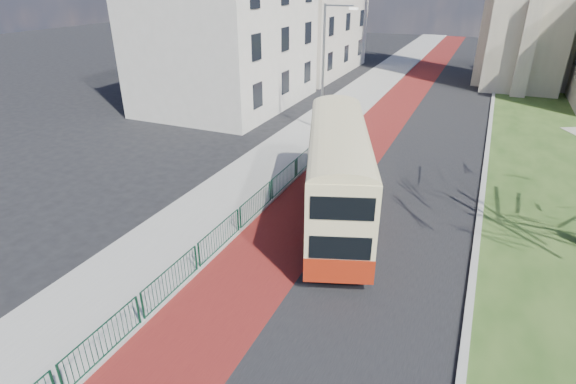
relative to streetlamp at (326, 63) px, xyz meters
The scene contains 11 objects.
ground 19.08m from the streetlamp, 76.42° to the right, with size 160.00×160.00×0.00m, color black.
road_carriageway 7.70m from the streetlamp, 18.88° to the left, with size 9.00×120.00×0.01m, color black.
bus_lane 5.91m from the streetlamp, 32.43° to the left, with size 3.40×120.00×0.01m, color #591414.
pavement_west 5.00m from the streetlamp, 108.07° to the left, with size 4.00×120.00×0.12m, color gray.
kerb_west 5.13m from the streetlamp, 56.03° to the left, with size 0.25×120.00×0.13m, color #999993.
kerb_east 12.07m from the streetlamp, 20.95° to the left, with size 0.25×80.00×0.13m, color #999993.
pedestrian_railing 14.64m from the streetlamp, 84.30° to the right, with size 0.07×24.00×1.12m.
street_block_near 10.62m from the streetlamp, 157.49° to the left, with size 10.30×14.30×13.00m.
street_block_far 22.24m from the streetlamp, 115.76° to the left, with size 10.30×16.30×11.50m.
streetlamp is the anchor object (origin of this frame).
bus 12.78m from the streetlamp, 67.99° to the right, with size 5.51×10.17×4.17m.
Camera 1 is at (5.38, -10.02, 9.53)m, focal length 28.00 mm.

